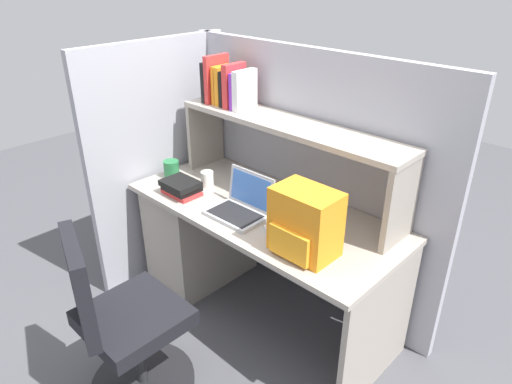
# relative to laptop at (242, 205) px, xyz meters

# --- Properties ---
(ground_plane) EXTENTS (8.00, 8.00, 0.00)m
(ground_plane) POSITION_rel_laptop_xyz_m (0.04, 0.12, -0.78)
(ground_plane) COLOR #4C4C51
(desk) EXTENTS (1.60, 0.70, 0.73)m
(desk) POSITION_rel_laptop_xyz_m (-0.35, 0.12, -0.38)
(desk) COLOR #AAA093
(desk) RESTS_ON ground_plane
(cubicle_partition_rear) EXTENTS (1.84, 0.05, 1.55)m
(cubicle_partition_rear) POSITION_rel_laptop_xyz_m (0.04, 0.50, -0.01)
(cubicle_partition_rear) COLOR #9E9EA8
(cubicle_partition_rear) RESTS_ON ground_plane
(cubicle_partition_left) EXTENTS (0.05, 1.06, 1.55)m
(cubicle_partition_left) POSITION_rel_laptop_xyz_m (-0.81, 0.07, -0.01)
(cubicle_partition_left) COLOR #9E9EA8
(cubicle_partition_left) RESTS_ON ground_plane
(overhead_hutch) EXTENTS (1.44, 0.28, 0.45)m
(overhead_hutch) POSITION_rel_laptop_xyz_m (0.04, 0.32, 0.30)
(overhead_hutch) COLOR gray
(overhead_hutch) RESTS_ON desk
(reference_books_on_shelf) EXTENTS (0.31, 0.18, 0.28)m
(reference_books_on_shelf) POSITION_rel_laptop_xyz_m (-0.43, 0.32, 0.52)
(reference_books_on_shelf) COLOR black
(reference_books_on_shelf) RESTS_ON overhead_hutch
(laptop) EXTENTS (0.32, 0.25, 0.22)m
(laptop) POSITION_rel_laptop_xyz_m (0.00, 0.00, 0.00)
(laptop) COLOR #B7BABF
(laptop) RESTS_ON desk
(backpack) EXTENTS (0.30, 0.23, 0.32)m
(backpack) POSITION_rel_laptop_xyz_m (0.47, -0.05, 0.10)
(backpack) COLOR orange
(backpack) RESTS_ON desk
(computer_mouse) EXTENTS (0.10, 0.12, 0.03)m
(computer_mouse) POSITION_rel_laptop_xyz_m (0.25, -0.02, -0.03)
(computer_mouse) COLOR silver
(computer_mouse) RESTS_ON desk
(paper_cup) EXTENTS (0.08, 0.08, 0.09)m
(paper_cup) POSITION_rel_laptop_xyz_m (-0.39, 0.09, -0.00)
(paper_cup) COLOR white
(paper_cup) RESTS_ON desk
(snack_canister) EXTENTS (0.10, 0.10, 0.11)m
(snack_canister) POSITION_rel_laptop_xyz_m (-0.65, 0.02, 0.00)
(snack_canister) COLOR #26723F
(snack_canister) RESTS_ON desk
(desk_book_stack) EXTENTS (0.22, 0.17, 0.08)m
(desk_book_stack) POSITION_rel_laptop_xyz_m (-0.42, -0.08, -0.01)
(desk_book_stack) COLOR red
(desk_book_stack) RESTS_ON desk
(office_chair) EXTENTS (0.52, 0.54, 0.93)m
(office_chair) POSITION_rel_laptop_xyz_m (-0.03, -0.76, -0.39)
(office_chair) COLOR black
(office_chair) RESTS_ON ground_plane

